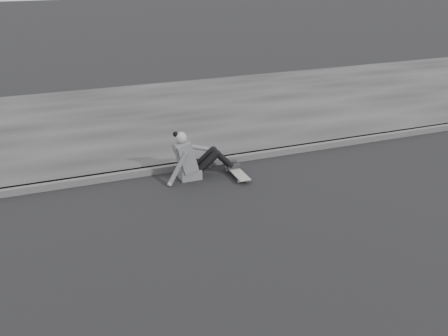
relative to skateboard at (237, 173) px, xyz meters
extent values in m
plane|color=black|center=(2.22, -1.92, -0.07)|extent=(80.00, 80.00, 0.00)
cube|color=#484848|center=(2.22, 0.66, -0.01)|extent=(24.00, 0.16, 0.12)
cube|color=#323232|center=(2.22, 3.68, -0.01)|extent=(24.00, 6.00, 0.12)
cylinder|color=#9E9F99|center=(-0.07, -0.26, -0.04)|extent=(0.03, 0.05, 0.05)
cylinder|color=#9E9F99|center=(0.08, -0.26, -0.04)|extent=(0.03, 0.05, 0.05)
cylinder|color=#9E9F99|center=(-0.07, 0.26, -0.04)|extent=(0.03, 0.05, 0.05)
cylinder|color=#9E9F99|center=(0.08, 0.26, -0.04)|extent=(0.03, 0.05, 0.05)
cube|color=#2D2D2F|center=(0.00, -0.26, -0.02)|extent=(0.16, 0.04, 0.03)
cube|color=#2D2D2F|center=(0.00, 0.26, -0.02)|extent=(0.16, 0.04, 0.03)
cube|color=gray|center=(0.00, 0.00, 0.01)|extent=(0.20, 0.78, 0.02)
cube|color=#58595B|center=(-0.80, 0.25, 0.02)|extent=(0.36, 0.34, 0.18)
cube|color=#58595B|center=(-0.87, 0.25, 0.36)|extent=(0.37, 0.40, 0.57)
cube|color=#58595B|center=(-1.00, 0.25, 0.48)|extent=(0.14, 0.30, 0.20)
cylinder|color=gray|center=(-0.92, 0.25, 0.60)|extent=(0.09, 0.09, 0.08)
sphere|color=gray|center=(-0.93, 0.25, 0.69)|extent=(0.20, 0.20, 0.20)
sphere|color=black|center=(-1.02, 0.27, 0.76)|extent=(0.09, 0.09, 0.09)
cylinder|color=black|center=(-0.48, 0.16, 0.21)|extent=(0.43, 0.13, 0.39)
cylinder|color=black|center=(-0.48, 0.34, 0.21)|extent=(0.43, 0.13, 0.39)
cylinder|color=black|center=(-0.19, 0.16, 0.21)|extent=(0.35, 0.11, 0.36)
cylinder|color=black|center=(-0.19, 0.34, 0.21)|extent=(0.35, 0.11, 0.36)
sphere|color=black|center=(-0.32, 0.16, 0.35)|extent=(0.13, 0.13, 0.13)
sphere|color=black|center=(-0.32, 0.34, 0.35)|extent=(0.13, 0.13, 0.13)
cube|color=#252525|center=(0.00, 0.16, 0.05)|extent=(0.24, 0.08, 0.07)
cube|color=#252525|center=(0.00, 0.34, 0.05)|extent=(0.24, 0.08, 0.07)
cylinder|color=#58595B|center=(-1.07, 0.04, 0.22)|extent=(0.38, 0.08, 0.58)
sphere|color=gray|center=(-1.22, 0.03, -0.03)|extent=(0.08, 0.08, 0.08)
cylinder|color=#58595B|center=(-0.63, 0.41, 0.42)|extent=(0.48, 0.08, 0.21)
camera|label=1|loc=(-3.11, -7.40, 3.57)|focal=40.00mm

